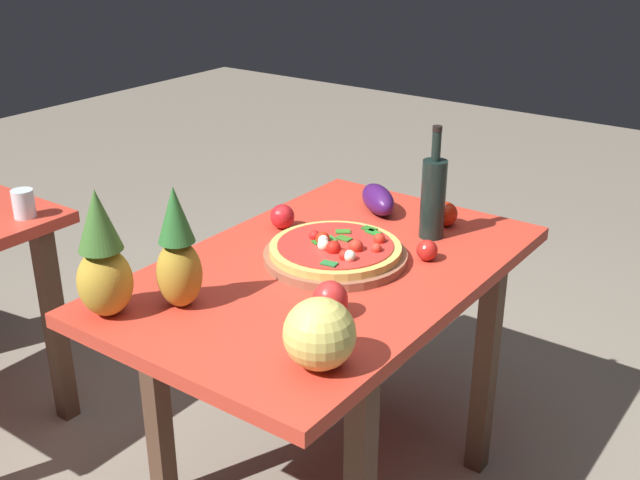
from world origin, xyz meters
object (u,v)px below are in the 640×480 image
at_px(tomato_beside_pepper, 445,214).
at_px(bell_pepper, 330,300).
at_px(wine_bottle, 433,196).
at_px(tomato_by_bottle, 282,216).
at_px(pizza_board, 334,256).
at_px(eggplant, 378,199).
at_px(pineapple_right, 102,260).
at_px(tomato_at_corner, 427,250).
at_px(melon, 320,334).
at_px(drinking_glass_water, 24,204).
at_px(display_table, 326,296).
at_px(pizza, 335,248).
at_px(pineapple_left, 178,254).

bearing_deg(tomato_beside_pepper, bell_pepper, -176.23).
xyz_separation_m(wine_bottle, tomato_by_bottle, (-0.22, 0.42, -0.09)).
distance_m(pizza_board, eggplant, 0.41).
height_order(pineapple_right, eggplant, pineapple_right).
distance_m(wine_bottle, tomato_at_corner, 0.20).
height_order(wine_bottle, tomato_by_bottle, wine_bottle).
xyz_separation_m(tomato_by_bottle, tomato_at_corner, (0.05, -0.49, -0.01)).
relative_size(pineapple_right, tomato_beside_pepper, 4.22).
xyz_separation_m(melon, drinking_glass_water, (0.16, 1.31, -0.03)).
distance_m(tomato_by_bottle, drinking_glass_water, 0.86).
bearing_deg(melon, display_table, 33.90).
relative_size(pizza, wine_bottle, 1.09).
bearing_deg(drinking_glass_water, tomato_at_corner, -68.80).
xyz_separation_m(pizza_board, wine_bottle, (0.32, -0.14, 0.12)).
bearing_deg(pizza_board, tomato_by_bottle, 69.36).
xyz_separation_m(eggplant, tomato_beside_pepper, (0.03, -0.24, -0.01)).
bearing_deg(pineapple_left, bell_pepper, -62.55).
bearing_deg(melon, tomato_beside_pepper, 10.08).
bearing_deg(tomato_beside_pepper, pizza_board, 162.17).
bearing_deg(tomato_beside_pepper, drinking_glass_water, 122.90).
bearing_deg(pizza_board, tomato_at_corner, -54.21).
xyz_separation_m(display_table, pizza_board, (0.04, 0.00, 0.11)).
relative_size(wine_bottle, melon, 2.14).
distance_m(pineapple_left, tomato_by_bottle, 0.58).
bearing_deg(tomato_at_corner, pizza_board, 125.79).
bearing_deg(eggplant, display_table, -166.68).
bearing_deg(tomato_by_bottle, tomato_beside_pepper, -51.77).
height_order(pineapple_left, tomato_beside_pepper, pineapple_left).
relative_size(display_table, tomato_at_corner, 20.99).
relative_size(pineapple_right, melon, 2.03).
bearing_deg(tomato_by_bottle, pineapple_right, 179.71).
bearing_deg(melon, drinking_glass_water, 83.08).
distance_m(eggplant, tomato_by_bottle, 0.34).
relative_size(eggplant, tomato_by_bottle, 2.57).
bearing_deg(pineapple_left, display_table, -21.74).
xyz_separation_m(wine_bottle, pineapple_left, (-0.77, 0.30, 0.01)).
distance_m(melon, bell_pepper, 0.24).
relative_size(pizza_board, drinking_glass_water, 4.43).
height_order(pizza, drinking_glass_water, drinking_glass_water).
height_order(pizza_board, bell_pepper, bell_pepper).
bearing_deg(eggplant, tomato_by_bottle, 149.87).
distance_m(display_table, tomato_by_bottle, 0.34).
distance_m(bell_pepper, eggplant, 0.73).
bearing_deg(display_table, bell_pepper, -142.59).
height_order(pineapple_right, bell_pepper, pineapple_right).
xyz_separation_m(display_table, tomato_by_bottle, (0.15, 0.28, 0.14)).
relative_size(bell_pepper, eggplant, 0.49).
relative_size(eggplant, tomato_at_corner, 3.24).
height_order(pizza, tomato_at_corner, pizza).
bearing_deg(drinking_glass_water, tomato_beside_pepper, -57.10).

